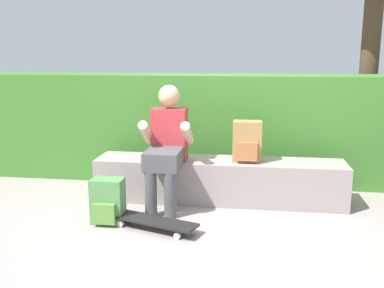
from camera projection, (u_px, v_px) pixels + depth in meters
The scene contains 7 objects.
ground_plane at pixel (215, 215), 3.97m from camera, with size 24.00×24.00×0.00m, color gray.
bench_main at pixel (219, 180), 4.33m from camera, with size 2.49×0.46×0.43m.
person_skater at pixel (167, 143), 4.10m from camera, with size 0.49×0.62×1.18m.
skateboard_near_person at pixel (153, 221), 3.63m from camera, with size 0.82×0.45×0.09m.
backpack_on_bench at pixel (247, 142), 4.20m from camera, with size 0.28×0.23×0.40m.
backpack_on_ground at pixel (108, 202), 3.75m from camera, with size 0.28×0.23×0.40m.
hedge_row at pixel (198, 126), 5.12m from camera, with size 5.51×0.75×1.24m.
Camera 1 is at (0.31, -3.74, 1.47)m, focal length 39.88 mm.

